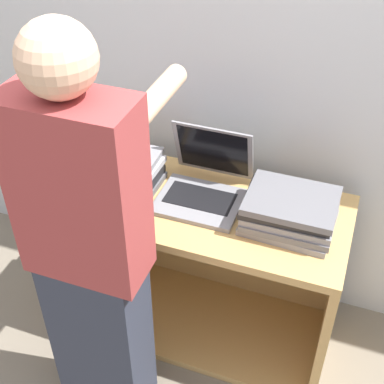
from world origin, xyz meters
TOP-DOWN VIEW (x-y plane):
  - ground_plane at (0.00, 0.00)m, footprint 12.00×12.00m
  - wall_back at (0.00, 0.66)m, footprint 8.00×0.05m
  - cart at (0.00, 0.35)m, footprint 1.22×0.55m
  - laptop_open at (0.00, 0.33)m, footprint 0.34×0.35m
  - laptop_stack_left at (-0.37, 0.27)m, footprint 0.36×0.29m
  - laptop_stack_right at (0.37, 0.27)m, footprint 0.35×0.29m
  - person at (-0.21, -0.23)m, footprint 0.40×0.53m

SIDE VIEW (x-z plane):
  - ground_plane at x=0.00m, z-range 0.00..0.00m
  - cart at x=0.00m, z-range 0.00..0.74m
  - laptop_open at x=0.00m, z-range 0.66..0.93m
  - laptop_stack_left at x=-0.37m, z-range 0.74..0.88m
  - laptop_stack_right at x=0.37m, z-range 0.74..0.88m
  - person at x=-0.21m, z-range 0.00..1.66m
  - wall_back at x=0.00m, z-range 0.00..2.40m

